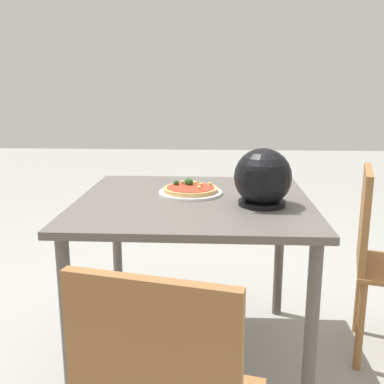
% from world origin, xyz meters
% --- Properties ---
extents(ground_plane, '(14.00, 14.00, 0.00)m').
position_xyz_m(ground_plane, '(0.00, 0.00, 0.00)').
color(ground_plane, '#9E9E99').
extents(dining_table, '(1.02, 0.99, 0.78)m').
position_xyz_m(dining_table, '(0.00, 0.00, 0.68)').
color(dining_table, '#5B5651').
rests_on(dining_table, ground).
extents(pizza_plate, '(0.29, 0.29, 0.01)m').
position_xyz_m(pizza_plate, '(0.02, -0.09, 0.78)').
color(pizza_plate, white).
rests_on(pizza_plate, dining_table).
extents(pizza, '(0.25, 0.25, 0.05)m').
position_xyz_m(pizza, '(0.02, -0.10, 0.80)').
color(pizza, tan).
rests_on(pizza, pizza_plate).
extents(motorcycle_helmet, '(0.24, 0.24, 0.24)m').
position_xyz_m(motorcycle_helmet, '(-0.29, 0.09, 0.89)').
color(motorcycle_helmet, black).
rests_on(motorcycle_helmet, dining_table).
extents(chair_side, '(0.49, 0.49, 0.90)m').
position_xyz_m(chair_side, '(-0.87, -0.07, 0.51)').
color(chair_side, '#996638').
rests_on(chair_side, ground).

